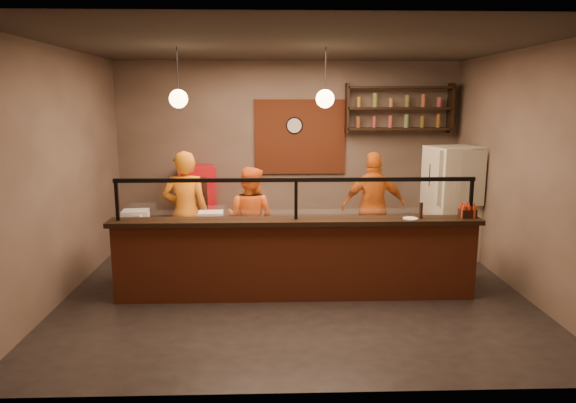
{
  "coord_description": "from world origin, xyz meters",
  "views": [
    {
      "loc": [
        -0.3,
        -6.59,
        2.52
      ],
      "look_at": [
        -0.08,
        0.3,
        1.17
      ],
      "focal_mm": 32.0,
      "sensor_mm": 36.0,
      "label": 1
    }
  ],
  "objects_px": {
    "cook_left": "(186,212)",
    "pepper_mill": "(421,210)",
    "red_cooler": "(197,207)",
    "pizza_dough": "(331,223)",
    "wall_clock": "(294,126)",
    "condiment_caddy": "(467,213)",
    "fridge": "(452,203)",
    "cook_mid": "(250,219)",
    "cook_right": "(374,207)"
  },
  "relations": [
    {
      "from": "condiment_caddy",
      "to": "pepper_mill",
      "type": "xyz_separation_m",
      "value": [
        -0.61,
        -0.04,
        0.05
      ]
    },
    {
      "from": "wall_clock",
      "to": "cook_left",
      "type": "xyz_separation_m",
      "value": [
        -1.68,
        -1.6,
        -1.19
      ]
    },
    {
      "from": "red_cooler",
      "to": "pizza_dough",
      "type": "bearing_deg",
      "value": -55.28
    },
    {
      "from": "wall_clock",
      "to": "pepper_mill",
      "type": "distance_m",
      "value": 3.28
    },
    {
      "from": "cook_mid",
      "to": "fridge",
      "type": "height_order",
      "value": "fridge"
    },
    {
      "from": "wall_clock",
      "to": "cook_right",
      "type": "distance_m",
      "value": 2.06
    },
    {
      "from": "wall_clock",
      "to": "fridge",
      "type": "distance_m",
      "value": 2.96
    },
    {
      "from": "fridge",
      "to": "pizza_dough",
      "type": "height_order",
      "value": "fridge"
    },
    {
      "from": "cook_mid",
      "to": "fridge",
      "type": "bearing_deg",
      "value": -147.11
    },
    {
      "from": "cook_mid",
      "to": "condiment_caddy",
      "type": "distance_m",
      "value": 3.08
    },
    {
      "from": "wall_clock",
      "to": "pizza_dough",
      "type": "relative_size",
      "value": 0.55
    },
    {
      "from": "wall_clock",
      "to": "cook_left",
      "type": "height_order",
      "value": "wall_clock"
    },
    {
      "from": "cook_left",
      "to": "pizza_dough",
      "type": "xyz_separation_m",
      "value": [
        2.08,
        -0.72,
        -0.0
      ]
    },
    {
      "from": "cook_left",
      "to": "fridge",
      "type": "distance_m",
      "value": 4.21
    },
    {
      "from": "pepper_mill",
      "to": "red_cooler",
      "type": "bearing_deg",
      "value": 142.34
    },
    {
      "from": "fridge",
      "to": "pizza_dough",
      "type": "distance_m",
      "value": 2.45
    },
    {
      "from": "fridge",
      "to": "wall_clock",
      "type": "bearing_deg",
      "value": 143.89
    },
    {
      "from": "red_cooler",
      "to": "condiment_caddy",
      "type": "height_order",
      "value": "red_cooler"
    },
    {
      "from": "pizza_dough",
      "to": "cook_mid",
      "type": "bearing_deg",
      "value": 145.48
    },
    {
      "from": "wall_clock",
      "to": "condiment_caddy",
      "type": "height_order",
      "value": "wall_clock"
    },
    {
      "from": "pizza_dough",
      "to": "condiment_caddy",
      "type": "xyz_separation_m",
      "value": [
        1.7,
        -0.4,
        0.21
      ]
    },
    {
      "from": "red_cooler",
      "to": "condiment_caddy",
      "type": "relative_size",
      "value": 7.42
    },
    {
      "from": "cook_mid",
      "to": "pizza_dough",
      "type": "height_order",
      "value": "cook_mid"
    },
    {
      "from": "pepper_mill",
      "to": "pizza_dough",
      "type": "bearing_deg",
      "value": 157.85
    },
    {
      "from": "cook_left",
      "to": "pepper_mill",
      "type": "height_order",
      "value": "cook_left"
    },
    {
      "from": "pepper_mill",
      "to": "cook_right",
      "type": "bearing_deg",
      "value": 99.29
    },
    {
      "from": "red_cooler",
      "to": "condiment_caddy",
      "type": "bearing_deg",
      "value": -43.91
    },
    {
      "from": "cook_mid",
      "to": "pizza_dough",
      "type": "bearing_deg",
      "value": 169.64
    },
    {
      "from": "cook_right",
      "to": "pepper_mill",
      "type": "distance_m",
      "value": 1.69
    },
    {
      "from": "wall_clock",
      "to": "cook_mid",
      "type": "height_order",
      "value": "wall_clock"
    },
    {
      "from": "fridge",
      "to": "pizza_dough",
      "type": "relative_size",
      "value": 3.35
    },
    {
      "from": "cook_right",
      "to": "condiment_caddy",
      "type": "height_order",
      "value": "cook_right"
    },
    {
      "from": "condiment_caddy",
      "to": "pepper_mill",
      "type": "distance_m",
      "value": 0.62
    },
    {
      "from": "fridge",
      "to": "condiment_caddy",
      "type": "relative_size",
      "value": 9.42
    },
    {
      "from": "cook_mid",
      "to": "pizza_dough",
      "type": "distance_m",
      "value": 1.38
    },
    {
      "from": "cook_right",
      "to": "cook_left",
      "type": "bearing_deg",
      "value": 9.16
    },
    {
      "from": "fridge",
      "to": "pepper_mill",
      "type": "bearing_deg",
      "value": -133.95
    },
    {
      "from": "cook_left",
      "to": "red_cooler",
      "type": "relative_size",
      "value": 1.27
    },
    {
      "from": "red_cooler",
      "to": "cook_left",
      "type": "bearing_deg",
      "value": -100.69
    },
    {
      "from": "cook_right",
      "to": "red_cooler",
      "type": "bearing_deg",
      "value": -15.9
    },
    {
      "from": "cook_mid",
      "to": "cook_left",
      "type": "bearing_deg",
      "value": 27.69
    },
    {
      "from": "pepper_mill",
      "to": "cook_mid",
      "type": "bearing_deg",
      "value": 151.18
    },
    {
      "from": "red_cooler",
      "to": "pepper_mill",
      "type": "bearing_deg",
      "value": -49.1
    },
    {
      "from": "cook_mid",
      "to": "fridge",
      "type": "xyz_separation_m",
      "value": [
        3.23,
        0.5,
        0.12
      ]
    },
    {
      "from": "condiment_caddy",
      "to": "wall_clock",
      "type": "bearing_deg",
      "value": 127.63
    },
    {
      "from": "cook_left",
      "to": "cook_right",
      "type": "distance_m",
      "value": 2.93
    },
    {
      "from": "cook_left",
      "to": "pepper_mill",
      "type": "relative_size",
      "value": 9.05
    },
    {
      "from": "wall_clock",
      "to": "cook_mid",
      "type": "xyz_separation_m",
      "value": [
        -0.73,
        -1.55,
        -1.31
      ]
    },
    {
      "from": "cook_mid",
      "to": "fridge",
      "type": "distance_m",
      "value": 3.27
    },
    {
      "from": "wall_clock",
      "to": "cook_right",
      "type": "bearing_deg",
      "value": -42.62
    }
  ]
}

